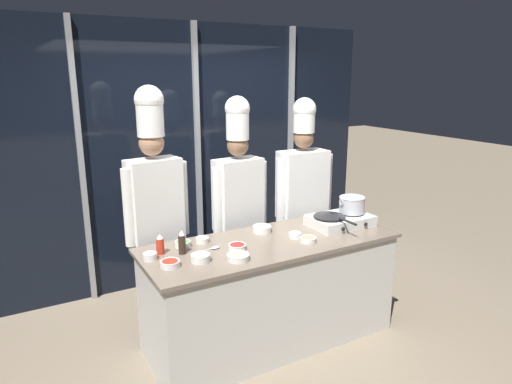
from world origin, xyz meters
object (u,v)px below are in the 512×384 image
at_px(prep_bowl_chili_flakes, 170,263).
at_px(prep_bowl_ginger, 238,257).
at_px(prep_bowl_onion, 150,256).
at_px(chef_sous, 238,192).
at_px(portable_stove, 340,220).
at_px(prep_bowl_mushrooms, 308,239).
at_px(prep_bowl_bean_sprouts, 201,257).
at_px(chef_head, 155,195).
at_px(squeeze_bottle_soy, 182,242).
at_px(prep_bowl_noodles, 262,228).
at_px(frying_pan, 330,215).
at_px(stock_pot, 352,204).
at_px(squeeze_bottle_chili, 160,245).
at_px(chef_line, 303,186).
at_px(prep_bowl_bell_pepper, 237,246).
at_px(prep_bowl_rice, 202,239).
at_px(prep_bowl_garlic, 295,235).
at_px(serving_spoon_slotted, 212,249).
at_px(prep_bowl_scallions, 183,243).

height_order(prep_bowl_chili_flakes, prep_bowl_ginger, same).
bearing_deg(prep_bowl_onion, chef_sous, 27.54).
bearing_deg(portable_stove, prep_bowl_mushrooms, -158.60).
height_order(portable_stove, prep_bowl_bean_sprouts, portable_stove).
bearing_deg(chef_head, chef_sous, 173.69).
relative_size(squeeze_bottle_soy, prep_bowl_chili_flakes, 1.33).
bearing_deg(prep_bowl_chili_flakes, prep_bowl_noodles, 18.38).
height_order(prep_bowl_mushrooms, chef_sous, chef_sous).
bearing_deg(portable_stove, chef_sous, 140.27).
bearing_deg(prep_bowl_bean_sprouts, chef_sous, 46.83).
relative_size(frying_pan, stock_pot, 1.89).
height_order(squeeze_bottle_chili, chef_line, chef_line).
bearing_deg(prep_bowl_ginger, prep_bowl_bean_sprouts, 156.52).
relative_size(squeeze_bottle_soy, squeeze_bottle_chili, 1.20).
bearing_deg(prep_bowl_bell_pepper, prep_bowl_noodles, 34.29).
relative_size(prep_bowl_rice, prep_bowl_garlic, 1.02).
bearing_deg(serving_spoon_slotted, prep_bowl_mushrooms, -16.96).
bearing_deg(serving_spoon_slotted, squeeze_bottle_soy, 171.78).
bearing_deg(stock_pot, chef_line, 103.33).
bearing_deg(prep_bowl_bean_sprouts, stock_pot, 5.15).
relative_size(portable_stove, prep_bowl_onion, 5.30).
bearing_deg(chef_line, frying_pan, 79.86).
bearing_deg(serving_spoon_slotted, prep_bowl_bell_pepper, -28.94).
xyz_separation_m(prep_bowl_bell_pepper, prep_bowl_ginger, (-0.09, -0.18, 0.00)).
distance_m(prep_bowl_chili_flakes, prep_bowl_onion, 0.21).
xyz_separation_m(prep_bowl_garlic, prep_bowl_bean_sprouts, (-0.86, -0.07, 0.01)).
xyz_separation_m(portable_stove, prep_bowl_scallions, (-1.40, 0.20, -0.02)).
bearing_deg(prep_bowl_mushrooms, squeeze_bottle_soy, 165.02).
height_order(stock_pot, chef_line, chef_line).
bearing_deg(stock_pot, prep_bowl_chili_flakes, -176.16).
height_order(portable_stove, prep_bowl_onion, portable_stove).
bearing_deg(prep_bowl_onion, prep_bowl_garlic, -6.92).
bearing_deg(serving_spoon_slotted, prep_bowl_bean_sprouts, -133.65).
height_order(squeeze_bottle_soy, serving_spoon_slotted, squeeze_bottle_soy).
xyz_separation_m(prep_bowl_garlic, chef_sous, (-0.18, 0.66, 0.24)).
distance_m(prep_bowl_scallions, chef_line, 1.45).
height_order(squeeze_bottle_soy, chef_line, chef_line).
relative_size(prep_bowl_mushrooms, prep_bowl_onion, 1.31).
bearing_deg(prep_bowl_scallions, serving_spoon_slotted, -43.31).
height_order(prep_bowl_chili_flakes, chef_line, chef_line).
distance_m(squeeze_bottle_chili, prep_bowl_chili_flakes, 0.26).
bearing_deg(prep_bowl_onion, prep_bowl_bell_pepper, -11.81).
relative_size(stock_pot, chef_head, 0.12).
bearing_deg(chef_sous, serving_spoon_slotted, 40.09).
relative_size(frying_pan, prep_bowl_scallions, 3.90).
bearing_deg(prep_bowl_chili_flakes, squeeze_bottle_soy, 49.30).
bearing_deg(prep_bowl_bean_sprouts, prep_bowl_garlic, 4.64).
xyz_separation_m(prep_bowl_mushrooms, prep_bowl_bell_pepper, (-0.57, 0.13, 0.00)).
bearing_deg(prep_bowl_ginger, chef_line, 35.76).
height_order(stock_pot, prep_bowl_garlic, stock_pot).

